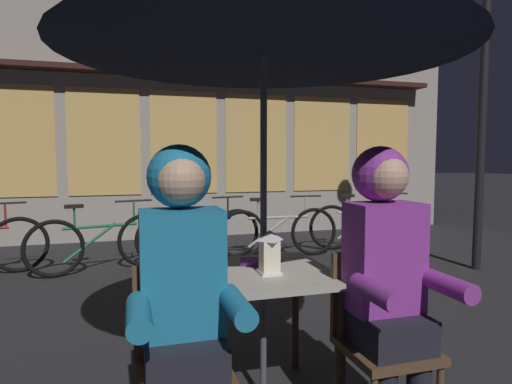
# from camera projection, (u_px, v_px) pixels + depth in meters

# --- Properties ---
(cafe_table) EXTENTS (0.72, 0.72, 0.74)m
(cafe_table) POSITION_uv_depth(u_px,v_px,m) (263.00, 288.00, 2.33)
(cafe_table) COLOR #B2AD9E
(cafe_table) RESTS_ON ground_plane
(patio_umbrella) EXTENTS (2.10, 2.10, 2.31)m
(patio_umbrella) POSITION_uv_depth(u_px,v_px,m) (264.00, 19.00, 2.21)
(patio_umbrella) COLOR #4C4C51
(patio_umbrella) RESTS_ON ground_plane
(lantern) EXTENTS (0.11, 0.11, 0.23)m
(lantern) POSITION_uv_depth(u_px,v_px,m) (270.00, 251.00, 2.23)
(lantern) COLOR white
(lantern) RESTS_ON cafe_table
(chair_left) EXTENTS (0.40, 0.40, 0.87)m
(chair_left) POSITION_uv_depth(u_px,v_px,m) (182.00, 357.00, 1.85)
(chair_left) COLOR #513823
(chair_left) RESTS_ON ground_plane
(chair_right) EXTENTS (0.40, 0.40, 0.87)m
(chair_right) POSITION_uv_depth(u_px,v_px,m) (379.00, 331.00, 2.12)
(chair_right) COLOR #513823
(chair_right) RESTS_ON ground_plane
(person_left_hooded) EXTENTS (0.45, 0.56, 1.40)m
(person_left_hooded) POSITION_uv_depth(u_px,v_px,m) (183.00, 279.00, 1.77)
(person_left_hooded) COLOR black
(person_left_hooded) RESTS_ON ground_plane
(person_right_hooded) EXTENTS (0.45, 0.56, 1.40)m
(person_right_hooded) POSITION_uv_depth(u_px,v_px,m) (387.00, 263.00, 2.04)
(person_right_hooded) COLOR black
(person_right_hooded) RESTS_ON ground_plane
(shopfront_building) EXTENTS (10.00, 0.93, 6.20)m
(shopfront_building) POSITION_uv_depth(u_px,v_px,m) (181.00, 56.00, 7.35)
(shopfront_building) COLOR #9E9389
(shopfront_building) RESTS_ON ground_plane
(street_lamp) EXTENTS (0.32, 0.32, 3.88)m
(street_lamp) POSITION_uv_depth(u_px,v_px,m) (485.00, 40.00, 5.01)
(street_lamp) COLOR black
(street_lamp) RESTS_ON ground_plane
(bicycle_second) EXTENTS (1.64, 0.44, 0.84)m
(bicycle_second) POSITION_uv_depth(u_px,v_px,m) (101.00, 243.00, 5.07)
(bicycle_second) COLOR black
(bicycle_second) RESTS_ON ground_plane
(bicycle_third) EXTENTS (1.66, 0.33, 0.84)m
(bicycle_third) POSITION_uv_depth(u_px,v_px,m) (200.00, 235.00, 5.59)
(bicycle_third) COLOR black
(bicycle_third) RESTS_ON ground_plane
(bicycle_fourth) EXTENTS (1.68, 0.11, 0.84)m
(bicycle_fourth) POSITION_uv_depth(u_px,v_px,m) (278.00, 232.00, 5.81)
(bicycle_fourth) COLOR black
(bicycle_fourth) RESTS_ON ground_plane
(bicycle_fifth) EXTENTS (1.65, 0.44, 0.84)m
(bicycle_fifth) POSITION_uv_depth(u_px,v_px,m) (366.00, 226.00, 6.32)
(bicycle_fifth) COLOR black
(bicycle_fifth) RESTS_ON ground_plane
(book) EXTENTS (0.23, 0.19, 0.02)m
(book) POSITION_uv_depth(u_px,v_px,m) (258.00, 262.00, 2.46)
(book) COLOR #661E7A
(book) RESTS_ON cafe_table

